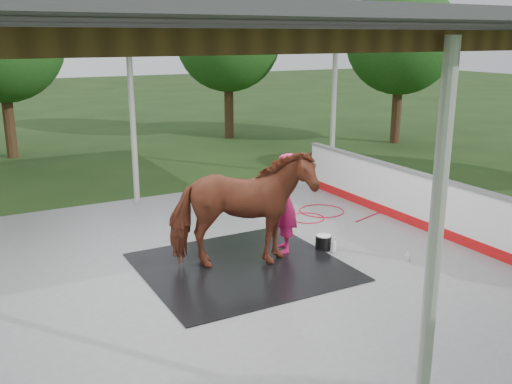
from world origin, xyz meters
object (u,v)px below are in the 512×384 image
dasher_board (423,203)px  horse (242,210)px  handler (285,203)px  wash_bucket (323,242)px

dasher_board → horse: (-4.22, -0.09, 0.50)m
handler → horse: bearing=-48.1°
horse → wash_bucket: 1.94m
horse → handler: bearing=-55.8°
horse → wash_bucket: bearing=-71.3°
handler → wash_bucket: (0.69, -0.27, -0.78)m
wash_bucket → dasher_board: bearing=1.0°
dasher_board → wash_bucket: size_ratio=27.07×
handler → wash_bucket: 1.07m
wash_bucket → handler: bearing=158.4°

